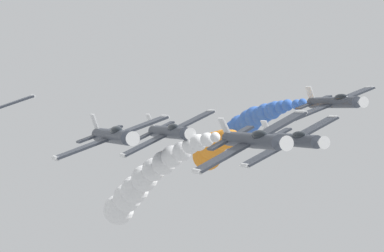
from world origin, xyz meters
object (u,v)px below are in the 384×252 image
object	(u,v)px
airplane_left_inner	(293,140)
airplane_left_outer	(169,132)
airplane_right_inner	(113,136)
airplane_right_outer	(334,102)
airplane_lead	(253,140)

from	to	relation	value
airplane_left_inner	airplane_left_outer	distance (m)	11.49
airplane_right_inner	airplane_right_outer	xyz separation A→B (m)	(-24.90, -10.51, 2.71)
airplane_right_outer	airplane_left_inner	bearing A→B (deg)	45.54
airplane_lead	airplane_right_inner	distance (m)	11.13
airplane_left_inner	airplane_lead	bearing A→B (deg)	49.05
airplane_left_outer	airplane_right_inner	bearing A→B (deg)	50.66
airplane_lead	airplane_right_outer	distance (m)	24.34
airplane_lead	airplane_left_inner	distance (m)	11.31
airplane_left_outer	airplane_right_outer	distance (m)	17.51
airplane_left_inner	airplane_right_inner	xyz separation A→B (m)	(15.88, 1.33, 0.54)
airplane_right_inner	airplane_left_outer	distance (m)	12.05
airplane_right_inner	airplane_right_outer	bearing A→B (deg)	-157.11
airplane_right_inner	airplane_lead	bearing A→B (deg)	139.59
airplane_right_outer	airplane_lead	bearing A→B (deg)	47.18
airplane_left_inner	airplane_left_outer	xyz separation A→B (m)	(8.25, -7.99, 0.54)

